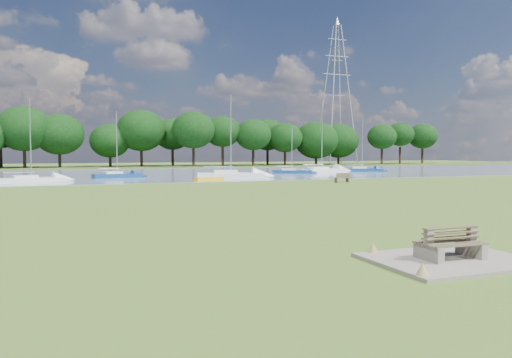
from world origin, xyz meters
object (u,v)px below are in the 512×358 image
object	(u,v)px
sailboat_3	(230,173)
sailboat_0	(362,169)
riverbank_bench	(342,178)
sailboat_5	(291,171)
sailboat_6	(31,178)
kayak	(209,179)
pylon	(337,73)
sailboat_2	(321,169)
sailboat_1	(117,174)
bench_pair	(450,245)

from	to	relation	value
sailboat_3	sailboat_0	bearing A→B (deg)	36.76
riverbank_bench	sailboat_0	xyz separation A→B (m)	(15.63, 20.78, 0.02)
sailboat_5	sailboat_6	distance (m)	32.35
kayak	pylon	world-z (taller)	pylon
kayak	sailboat_2	bearing A→B (deg)	14.45
sailboat_1	bench_pair	bearing A→B (deg)	-97.10
sailboat_1	sailboat_3	world-z (taller)	sailboat_3
sailboat_3	sailboat_2	bearing A→B (deg)	43.12
riverbank_bench	sailboat_3	xyz separation A→B (m)	(-7.66, 11.18, 0.10)
sailboat_1	sailboat_6	xyz separation A→B (m)	(-8.45, -5.20, -0.03)
bench_pair	pylon	bearing A→B (deg)	62.56
kayak	sailboat_6	bearing A→B (deg)	149.18
sailboat_1	sailboat_5	distance (m)	23.04
sailboat_1	sailboat_0	bearing A→B (deg)	-4.13
pylon	sailboat_1	xyz separation A→B (m)	(-49.54, -37.31, -19.23)
riverbank_bench	sailboat_3	bearing A→B (deg)	121.71
kayak	sailboat_6	xyz separation A→B (m)	(-16.66, 3.49, 0.24)
sailboat_3	sailboat_5	distance (m)	13.39
sailboat_0	sailboat_5	bearing A→B (deg)	-149.79
sailboat_2	sailboat_3	bearing A→B (deg)	-155.64
bench_pair	sailboat_2	world-z (taller)	sailboat_2
pylon	sailboat_1	size ratio (longest dim) A/B	4.30
sailboat_1	sailboat_2	distance (m)	28.41
sailboat_0	sailboat_5	world-z (taller)	sailboat_0
riverbank_bench	sailboat_6	distance (m)	29.81
sailboat_0	sailboat_1	bearing A→B (deg)	-151.02
kayak	sailboat_6	size ratio (longest dim) A/B	0.40
sailboat_3	sailboat_6	bearing A→B (deg)	-163.74
kayak	sailboat_2	xyz separation A→B (m)	(19.85, 13.10, 0.32)
sailboat_3	sailboat_6	xyz separation A→B (m)	(-20.24, -0.67, -0.11)
pylon	sailboat_6	world-z (taller)	pylon
sailboat_2	sailboat_5	distance (m)	5.40
kayak	sailboat_2	world-z (taller)	sailboat_2
kayak	bench_pair	bearing A→B (deg)	-114.86
sailboat_2	pylon	bearing A→B (deg)	52.46
kayak	sailboat_1	size ratio (longest dim) A/B	0.44
bench_pair	sailboat_2	distance (m)	56.35
pylon	sailboat_3	distance (m)	59.51
pylon	sailboat_2	size ratio (longest dim) A/B	3.13
sailboat_5	sailboat_2	bearing A→B (deg)	38.94
bench_pair	sailboat_1	bearing A→B (deg)	96.13
pylon	sailboat_5	size ratio (longest dim) A/B	5.21
bench_pair	sailboat_0	size ratio (longest dim) A/B	0.21
kayak	pylon	xyz separation A→B (m)	(41.32, 46.00, 19.51)
sailboat_5	kayak	bearing A→B (deg)	-117.04
bench_pair	sailboat_3	xyz separation A→B (m)	(7.49, 42.17, 0.09)
riverbank_bench	sailboat_2	distance (m)	21.88
kayak	sailboat_5	size ratio (longest dim) A/B	0.53
riverbank_bench	pylon	xyz separation A→B (m)	(30.09, 53.01, 19.25)
sailboat_6	bench_pair	bearing A→B (deg)	-85.16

